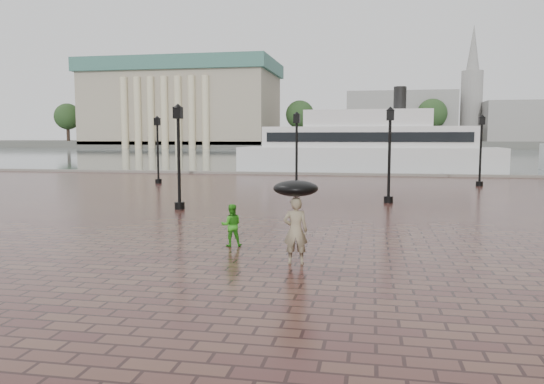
{
  "coord_description": "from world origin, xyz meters",
  "views": [
    {
      "loc": [
        2.18,
        -11.71,
        3.1
      ],
      "look_at": [
        -0.87,
        4.5,
        1.4
      ],
      "focal_mm": 35.0,
      "sensor_mm": 36.0,
      "label": 1
    }
  ],
  "objects_px": {
    "child_pedestrian": "(231,225)",
    "ferry_near": "(367,147)",
    "adult_pedestrian": "(296,231)",
    "street_lamps": "(303,151)"
  },
  "relations": [
    {
      "from": "child_pedestrian",
      "to": "ferry_near",
      "type": "relative_size",
      "value": 0.05
    },
    {
      "from": "adult_pedestrian",
      "to": "child_pedestrian",
      "type": "relative_size",
      "value": 1.37
    },
    {
      "from": "street_lamps",
      "to": "ferry_near",
      "type": "height_order",
      "value": "ferry_near"
    },
    {
      "from": "street_lamps",
      "to": "ferry_near",
      "type": "distance_m",
      "value": 19.69
    },
    {
      "from": "child_pedestrian",
      "to": "ferry_near",
      "type": "bearing_deg",
      "value": -112.87
    },
    {
      "from": "adult_pedestrian",
      "to": "ferry_near",
      "type": "distance_m",
      "value": 36.06
    },
    {
      "from": "adult_pedestrian",
      "to": "child_pedestrian",
      "type": "height_order",
      "value": "adult_pedestrian"
    },
    {
      "from": "adult_pedestrian",
      "to": "child_pedestrian",
      "type": "distance_m",
      "value": 2.76
    },
    {
      "from": "street_lamps",
      "to": "adult_pedestrian",
      "type": "xyz_separation_m",
      "value": [
        1.98,
        -16.6,
        -1.5
      ]
    },
    {
      "from": "adult_pedestrian",
      "to": "ferry_near",
      "type": "relative_size",
      "value": 0.07
    }
  ]
}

